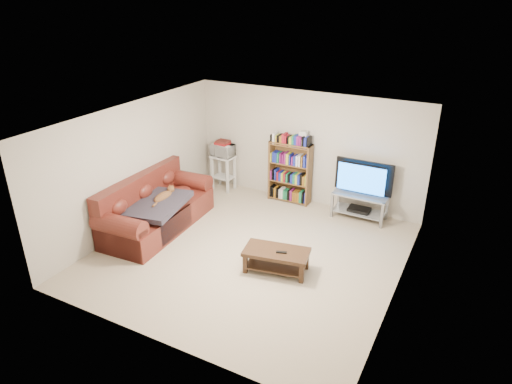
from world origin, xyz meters
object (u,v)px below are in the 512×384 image
Objects in this scene: bookshelf at (290,171)px; tv_stand at (360,202)px; sofa at (154,210)px; coffee_table at (276,257)px.

tv_stand is at bearing -3.88° from bookshelf.
sofa is 2.75m from coffee_table.
tv_stand is 1.62m from bookshelf.
bookshelf is (-1.59, 0.11, 0.32)m from tv_stand.
bookshelf reaches higher than tv_stand.
tv_stand is (3.41, 2.20, 0.01)m from sofa.
bookshelf is at bearing 98.90° from coffee_table.
bookshelf is (1.83, 2.31, 0.33)m from sofa.
tv_stand is at bearing 29.64° from sofa.
coffee_table is 2.57m from tv_stand.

